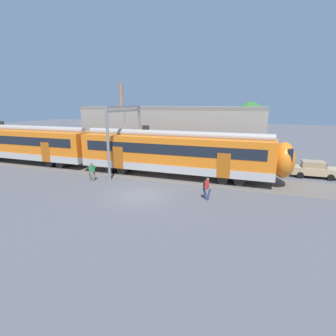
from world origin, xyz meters
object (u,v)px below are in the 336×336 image
object	(u,v)px
pedestrian_green	(92,170)
parked_car_tan	(314,169)
commuter_train	(27,143)
pedestrian_red	(207,186)

from	to	relation	value
pedestrian_green	parked_car_tan	size ratio (longest dim) A/B	0.41
pedestrian_green	parked_car_tan	world-z (taller)	pedestrian_green
pedestrian_green	commuter_train	bearing A→B (deg)	161.65
commuter_train	parked_car_tan	bearing A→B (deg)	7.65
pedestrian_green	pedestrian_red	distance (m)	10.66
commuter_train	pedestrian_red	size ratio (longest dim) A/B	33.99
commuter_train	parked_car_tan	world-z (taller)	commuter_train
pedestrian_green	pedestrian_red	xyz separation A→B (m)	(10.57, -1.31, 0.00)
pedestrian_green	pedestrian_red	world-z (taller)	same
commuter_train	pedestrian_green	xyz separation A→B (m)	(11.54, -3.83, -1.26)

